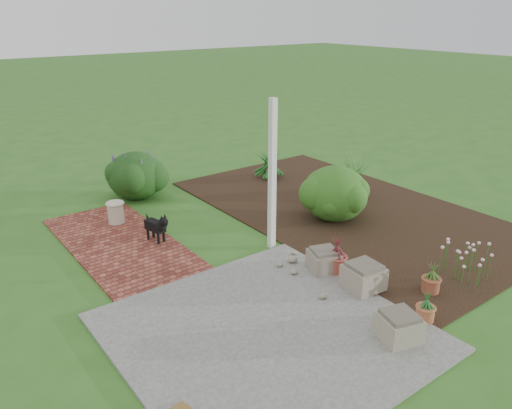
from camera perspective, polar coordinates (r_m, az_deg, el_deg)
ground at (r=8.22m, az=0.56°, el=-5.67°), size 80.00×80.00×0.00m
concrete_patio at (r=6.37m, az=1.19°, el=-14.34°), size 3.50×3.50×0.04m
brick_path at (r=8.87m, az=-15.28°, el=-4.23°), size 1.60×3.50×0.04m
garden_bed at (r=10.10m, az=10.15°, el=-0.60°), size 4.00×7.00×0.03m
veranda_post at (r=7.98m, az=1.87°, el=3.21°), size 0.10×0.10×2.50m
stone_trough_near at (r=6.38m, az=15.99°, el=-13.36°), size 0.55×0.55×0.30m
stone_trough_mid at (r=7.29m, az=12.18°, el=-8.15°), size 0.53×0.53×0.32m
stone_trough_far at (r=7.69m, az=7.77°, el=-6.38°), size 0.55×0.55×0.29m
black_dog at (r=8.61m, az=-11.26°, el=-2.37°), size 0.26×0.56×0.49m
cream_ceramic_urn at (r=9.58m, az=-15.72°, el=-0.90°), size 0.30×0.30×0.39m
evergreen_shrub at (r=9.46m, az=9.04°, el=1.42°), size 1.39×1.39×1.04m
agapanthus_clump_back at (r=10.70m, az=10.80°, el=3.38°), size 1.38×1.38×0.94m
agapanthus_clump_front at (r=11.70m, az=1.47°, el=4.84°), size 0.93×0.93×0.76m
pink_flower_patch at (r=7.95m, az=22.36°, el=-5.83°), size 1.06×1.06×0.58m
terracotta_pot_bronze at (r=7.69m, az=9.13°, el=-6.69°), size 0.38×0.38×0.25m
terracotta_pot_small_left at (r=7.51m, az=19.34°, el=-8.63°), size 0.32×0.32×0.21m
terracotta_pot_small_right at (r=6.86m, az=18.76°, el=-11.69°), size 0.24×0.24×0.20m
purple_flowering_bush at (r=10.82m, az=-13.59°, el=3.38°), size 1.28×1.28×1.01m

